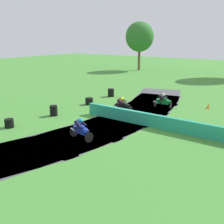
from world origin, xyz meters
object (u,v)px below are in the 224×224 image
at_px(tire_stack_near, 9,123).
at_px(tire_stack_mid_a, 54,111).
at_px(motorcycle_trailing_green, 163,101).
at_px(traffic_cone, 208,106).
at_px(tire_stack_mid_b, 89,101).
at_px(motorcycle_lead_blue, 81,129).
at_px(tire_stack_far, 111,93).
at_px(motorcycle_chase_black, 123,105).

bearing_deg(tire_stack_near, tire_stack_mid_a, 84.63).
bearing_deg(motorcycle_trailing_green, traffic_cone, 33.38).
distance_m(motorcycle_trailing_green, traffic_cone, 3.90).
relative_size(tire_stack_mid_a, tire_stack_mid_b, 1.13).
xyz_separation_m(tire_stack_mid_b, traffic_cone, (9.28, 4.80, -0.08)).
distance_m(motorcycle_trailing_green, tire_stack_near, 12.48).
bearing_deg(tire_stack_mid_a, motorcycle_trailing_green, 49.60).
bearing_deg(tire_stack_mid_a, traffic_cone, 44.83).
xyz_separation_m(motorcycle_lead_blue, tire_stack_mid_a, (-5.15, 2.58, -0.26)).
bearing_deg(tire_stack_mid_a, tire_stack_far, 92.58).
relative_size(motorcycle_chase_black, tire_stack_near, 2.78).
bearing_deg(tire_stack_mid_b, motorcycle_lead_blue, -53.11).
bearing_deg(tire_stack_near, tire_stack_far, 90.10).
height_order(motorcycle_lead_blue, motorcycle_chase_black, motorcycle_lead_blue).
distance_m(tire_stack_near, tire_stack_mid_b, 8.08).
relative_size(motorcycle_lead_blue, tire_stack_near, 2.82).
relative_size(motorcycle_lead_blue, tire_stack_mid_b, 2.42).
relative_size(motorcycle_chase_black, motorcycle_trailing_green, 1.00).
bearing_deg(tire_stack_mid_b, tire_stack_mid_a, -89.22).
bearing_deg(traffic_cone, tire_stack_near, -126.63).
distance_m(motorcycle_chase_black, tire_stack_mid_a, 5.48).
height_order(tire_stack_mid_a, traffic_cone, tire_stack_mid_a).
bearing_deg(motorcycle_trailing_green, motorcycle_chase_black, -122.54).
bearing_deg(motorcycle_lead_blue, motorcycle_trailing_green, 85.01).
distance_m(motorcycle_lead_blue, traffic_cone, 12.44).
distance_m(motorcycle_lead_blue, tire_stack_near, 5.62).
bearing_deg(traffic_cone, motorcycle_lead_blue, -109.13).
height_order(tire_stack_mid_a, tire_stack_mid_b, tire_stack_mid_a).
bearing_deg(tire_stack_near, motorcycle_trailing_green, 59.46).
distance_m(motorcycle_lead_blue, motorcycle_chase_black, 6.50).
bearing_deg(traffic_cone, tire_stack_mid_a, -135.17).
bearing_deg(tire_stack_mid_a, tire_stack_mid_b, 90.78).
relative_size(tire_stack_mid_a, tire_stack_far, 1.00).
xyz_separation_m(tire_stack_far, traffic_cone, (9.59, 0.95, -0.18)).
bearing_deg(motorcycle_lead_blue, tire_stack_mid_a, 153.44).
xyz_separation_m(tire_stack_near, tire_stack_mid_a, (0.35, 3.70, 0.10)).
distance_m(tire_stack_mid_b, tire_stack_far, 3.87).
relative_size(tire_stack_near, tire_stack_mid_b, 0.86).
bearing_deg(tire_stack_near, motorcycle_chase_black, 60.34).
bearing_deg(tire_stack_far, tire_stack_mid_b, -85.39).
height_order(motorcycle_chase_black, tire_stack_far, motorcycle_chase_black).
xyz_separation_m(motorcycle_lead_blue, tire_stack_mid_b, (-5.21, 6.94, -0.36)).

